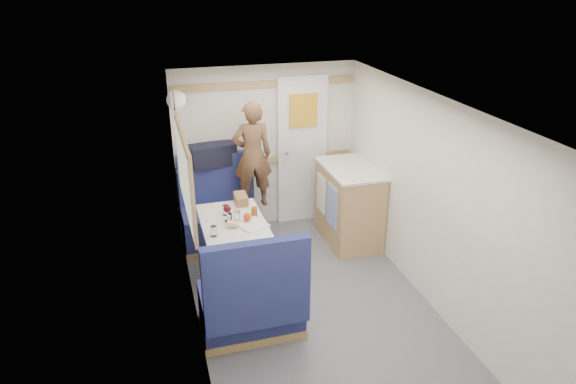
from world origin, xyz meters
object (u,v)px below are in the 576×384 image
object	(u,v)px
tumbler_right	(237,216)
galley_counter	(349,204)
wine_glass	(227,210)
tumbler_left	(214,231)
beer_glass	(254,212)
bread_loaf	(241,199)
person	(252,155)
tray	(251,223)
dome_light	(176,100)
duffel_bag	(212,155)
orange_fruit	(247,217)
bench_far	(221,220)
salt_grinder	(229,220)
dinette_table	(233,234)
pepper_grinder	(230,217)
bench_near	(252,306)
cheese_block	(232,224)

from	to	relation	value
tumbler_right	galley_counter	bearing A→B (deg)	22.35
wine_glass	tumbler_left	distance (m)	0.33
beer_glass	bread_loaf	xyz separation A→B (m)	(-0.07, 0.34, -0.00)
person	tray	world-z (taller)	person
dome_light	duffel_bag	world-z (taller)	dome_light
tumbler_right	wine_glass	bearing A→B (deg)	158.02
orange_fruit	bench_far	bearing A→B (deg)	97.89
person	dome_light	bearing A→B (deg)	2.33
salt_grinder	galley_counter	bearing A→B (deg)	22.21
dinette_table	duffel_bag	size ratio (longest dim) A/B	1.76
galley_counter	tumbler_right	xyz separation A→B (m)	(-1.43, -0.59, 0.31)
galley_counter	tray	xyz separation A→B (m)	(-1.32, -0.69, 0.26)
orange_fruit	tumbler_left	distance (m)	0.40
person	pepper_grinder	xyz separation A→B (m)	(-0.42, -0.88, -0.30)
wine_glass	beer_glass	bearing A→B (deg)	5.84
bread_loaf	tumbler_right	bearing A→B (deg)	-106.57
dome_light	salt_grinder	distance (m)	1.39
galley_counter	dinette_table	bearing A→B (deg)	-159.46
duffel_bag	tumbler_right	size ratio (longest dim) A/B	4.79
tumbler_right	beer_glass	world-z (taller)	tumbler_right
bench_near	tumbler_left	bearing A→B (deg)	110.87
bread_loaf	bench_far	bearing A→B (deg)	107.75
bench_near	orange_fruit	world-z (taller)	bench_near
orange_fruit	salt_grinder	xyz separation A→B (m)	(-0.18, 0.02, -0.01)
galley_counter	cheese_block	xyz separation A→B (m)	(-1.50, -0.70, 0.29)
orange_fruit	wine_glass	size ratio (longest dim) A/B	0.47
person	beer_glass	size ratio (longest dim) A/B	12.59
wine_glass	tumbler_left	xyz separation A→B (m)	(-0.18, -0.27, -0.07)
dinette_table	cheese_block	bearing A→B (deg)	-100.69
duffel_bag	beer_glass	distance (m)	1.15
person	duffel_bag	size ratio (longest dim) A/B	2.36
person	orange_fruit	distance (m)	1.03
dome_light	beer_glass	world-z (taller)	dome_light
tumbler_right	salt_grinder	size ratio (longest dim) A/B	1.23
duffel_bag	tumbler_right	world-z (taller)	duffel_bag
duffel_bag	beer_glass	world-z (taller)	duffel_bag
orange_fruit	pepper_grinder	xyz separation A→B (m)	(-0.15, 0.08, -0.01)
orange_fruit	tumbler_left	bearing A→B (deg)	-152.04
duffel_bag	bread_loaf	distance (m)	0.81
dinette_table	wine_glass	xyz separation A→B (m)	(-0.05, -0.00, 0.28)
dinette_table	bench_far	size ratio (longest dim) A/B	0.88
salt_grinder	beer_glass	bearing A→B (deg)	18.80
cheese_block	salt_grinder	distance (m)	0.09
bench_near	dome_light	distance (m)	2.28
cheese_block	bread_loaf	world-z (taller)	bread_loaf
dinette_table	beer_glass	size ratio (longest dim) A/B	9.41
bread_loaf	tray	bearing A→B (deg)	-90.77
tray	tumbler_right	size ratio (longest dim) A/B	2.96
pepper_grinder	bench_near	bearing A→B (deg)	-88.45
dinette_table	wine_glass	world-z (taller)	wine_glass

